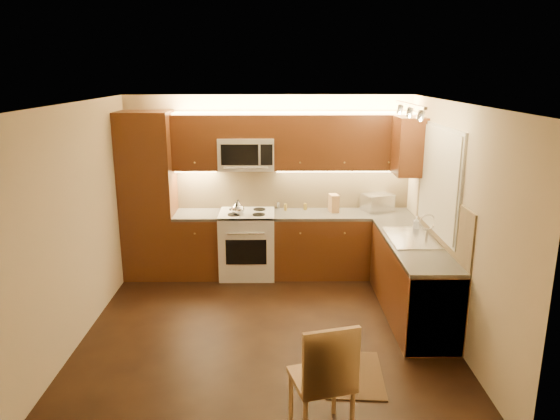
{
  "coord_description": "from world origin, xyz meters",
  "views": [
    {
      "loc": [
        0.1,
        -5.31,
        2.81
      ],
      "look_at": [
        0.15,
        0.55,
        1.25
      ],
      "focal_mm": 33.51,
      "sensor_mm": 36.0,
      "label": 1
    }
  ],
  "objects_px": {
    "kettle": "(238,207)",
    "dining_chair": "(321,376)",
    "knife_block": "(334,203)",
    "sink": "(411,232)",
    "toaster_oven": "(377,202)",
    "stove": "(247,244)",
    "soap_bottle": "(416,223)",
    "microwave": "(246,153)"
  },
  "relations": [
    {
      "from": "dining_chair",
      "to": "toaster_oven",
      "type": "bearing_deg",
      "value": 57.97
    },
    {
      "from": "toaster_oven",
      "to": "soap_bottle",
      "type": "distance_m",
      "value": 0.97
    },
    {
      "from": "kettle",
      "to": "toaster_oven",
      "type": "bearing_deg",
      "value": 23.57
    },
    {
      "from": "toaster_oven",
      "to": "soap_bottle",
      "type": "bearing_deg",
      "value": -93.15
    },
    {
      "from": "microwave",
      "to": "dining_chair",
      "type": "distance_m",
      "value": 3.79
    },
    {
      "from": "kettle",
      "to": "dining_chair",
      "type": "bearing_deg",
      "value": -59.74
    },
    {
      "from": "toaster_oven",
      "to": "soap_bottle",
      "type": "height_order",
      "value": "toaster_oven"
    },
    {
      "from": "soap_bottle",
      "to": "dining_chair",
      "type": "distance_m",
      "value": 3.0
    },
    {
      "from": "stove",
      "to": "dining_chair",
      "type": "relative_size",
      "value": 0.92
    },
    {
      "from": "kettle",
      "to": "soap_bottle",
      "type": "xyz_separation_m",
      "value": [
        2.27,
        -0.63,
        -0.04
      ]
    },
    {
      "from": "microwave",
      "to": "toaster_oven",
      "type": "height_order",
      "value": "microwave"
    },
    {
      "from": "toaster_oven",
      "to": "dining_chair",
      "type": "relative_size",
      "value": 0.39
    },
    {
      "from": "microwave",
      "to": "kettle",
      "type": "relative_size",
      "value": 3.66
    },
    {
      "from": "soap_bottle",
      "to": "dining_chair",
      "type": "bearing_deg",
      "value": -101.16
    },
    {
      "from": "sink",
      "to": "toaster_oven",
      "type": "bearing_deg",
      "value": 97.23
    },
    {
      "from": "sink",
      "to": "soap_bottle",
      "type": "distance_m",
      "value": 0.4
    },
    {
      "from": "microwave",
      "to": "toaster_oven",
      "type": "xyz_separation_m",
      "value": [
        1.84,
        0.02,
        -0.7
      ]
    },
    {
      "from": "microwave",
      "to": "toaster_oven",
      "type": "distance_m",
      "value": 1.97
    },
    {
      "from": "stove",
      "to": "microwave",
      "type": "distance_m",
      "value": 1.27
    },
    {
      "from": "stove",
      "to": "soap_bottle",
      "type": "xyz_separation_m",
      "value": [
        2.15,
        -0.76,
        0.52
      ]
    },
    {
      "from": "toaster_oven",
      "to": "dining_chair",
      "type": "distance_m",
      "value": 3.73
    },
    {
      "from": "knife_block",
      "to": "dining_chair",
      "type": "height_order",
      "value": "knife_block"
    },
    {
      "from": "stove",
      "to": "toaster_oven",
      "type": "bearing_deg",
      "value": 4.86
    },
    {
      "from": "kettle",
      "to": "toaster_oven",
      "type": "height_order",
      "value": "toaster_oven"
    },
    {
      "from": "kettle",
      "to": "soap_bottle",
      "type": "height_order",
      "value": "kettle"
    },
    {
      "from": "microwave",
      "to": "soap_bottle",
      "type": "height_order",
      "value": "microwave"
    },
    {
      "from": "kettle",
      "to": "dining_chair",
      "type": "xyz_separation_m",
      "value": [
        0.87,
        -3.25,
        -0.52
      ]
    },
    {
      "from": "stove",
      "to": "sink",
      "type": "bearing_deg",
      "value": -29.36
    },
    {
      "from": "soap_bottle",
      "to": "dining_chair",
      "type": "relative_size",
      "value": 0.17
    },
    {
      "from": "knife_block",
      "to": "sink",
      "type": "bearing_deg",
      "value": -67.61
    },
    {
      "from": "kettle",
      "to": "toaster_oven",
      "type": "relative_size",
      "value": 0.53
    },
    {
      "from": "kettle",
      "to": "knife_block",
      "type": "relative_size",
      "value": 0.84
    },
    {
      "from": "stove",
      "to": "sink",
      "type": "relative_size",
      "value": 1.07
    },
    {
      "from": "kettle",
      "to": "knife_block",
      "type": "xyz_separation_m",
      "value": [
        1.33,
        0.22,
        -0.0
      ]
    },
    {
      "from": "sink",
      "to": "dining_chair",
      "type": "distance_m",
      "value": 2.62
    },
    {
      "from": "toaster_oven",
      "to": "stove",
      "type": "bearing_deg",
      "value": 162.69
    },
    {
      "from": "kettle",
      "to": "knife_block",
      "type": "distance_m",
      "value": 1.35
    },
    {
      "from": "soap_bottle",
      "to": "dining_chair",
      "type": "xyz_separation_m",
      "value": [
        -1.4,
        -2.61,
        -0.48
      ]
    },
    {
      "from": "kettle",
      "to": "toaster_oven",
      "type": "xyz_separation_m",
      "value": [
        1.95,
        0.28,
        -0.01
      ]
    },
    {
      "from": "microwave",
      "to": "dining_chair",
      "type": "relative_size",
      "value": 0.76
    },
    {
      "from": "stove",
      "to": "microwave",
      "type": "xyz_separation_m",
      "value": [
        0.0,
        0.14,
        1.26
      ]
    },
    {
      "from": "sink",
      "to": "dining_chair",
      "type": "height_order",
      "value": "sink"
    }
  ]
}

